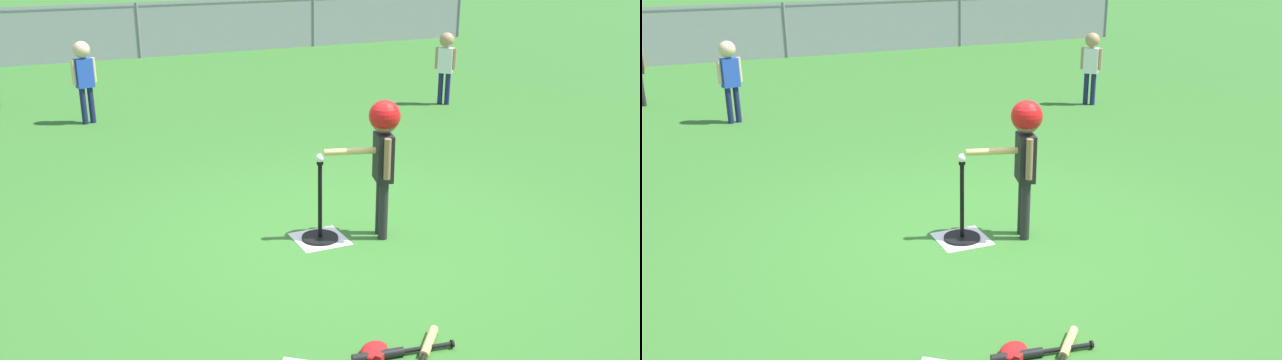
% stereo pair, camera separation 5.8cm
% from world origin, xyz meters
% --- Properties ---
extents(ground_plane, '(60.00, 60.00, 0.00)m').
position_xyz_m(ground_plane, '(0.00, 0.00, 0.00)').
color(ground_plane, '#336B28').
extents(home_plate, '(0.44, 0.44, 0.01)m').
position_xyz_m(home_plate, '(-0.18, 0.11, 0.00)').
color(home_plate, white).
rests_on(home_plate, ground_plane).
extents(batting_tee, '(0.32, 0.32, 0.71)m').
position_xyz_m(batting_tee, '(-0.18, 0.11, 0.11)').
color(batting_tee, black).
rests_on(batting_tee, ground_plane).
extents(baseball_on_tee, '(0.07, 0.07, 0.07)m').
position_xyz_m(baseball_on_tee, '(-0.18, 0.11, 0.75)').
color(baseball_on_tee, white).
rests_on(baseball_on_tee, batting_tee).
extents(batter_child, '(0.63, 0.34, 1.23)m').
position_xyz_m(batter_child, '(0.34, -0.03, 0.87)').
color(batter_child, '#262626').
rests_on(batter_child, ground_plane).
extents(fielder_near_right, '(0.33, 0.23, 1.14)m').
position_xyz_m(fielder_near_right, '(-1.60, 5.00, 0.74)').
color(fielder_near_right, '#191E4C').
rests_on(fielder_near_right, ground_plane).
extents(fielder_deep_right, '(0.25, 0.25, 1.10)m').
position_xyz_m(fielder_deep_right, '(3.59, 4.01, 0.71)').
color(fielder_deep_right, '#191E4C').
rests_on(fielder_deep_right, ground_plane).
extents(spare_bat_wood, '(0.49, 0.52, 0.06)m').
position_xyz_m(spare_bat_wood, '(-0.24, -1.75, 0.03)').
color(spare_bat_wood, '#DBB266').
rests_on(spare_bat_wood, ground_plane).
extents(spare_bat_black, '(0.68, 0.15, 0.06)m').
position_xyz_m(spare_bat_black, '(-0.50, -1.72, 0.03)').
color(spare_bat_black, black).
rests_on(spare_bat_black, ground_plane).
extents(glove_tossed_aside, '(0.27, 0.26, 0.07)m').
position_xyz_m(glove_tossed_aside, '(-0.57, -1.66, 0.04)').
color(glove_tossed_aside, '#B21919').
rests_on(glove_tossed_aside, ground_plane).
extents(outfield_fence, '(16.06, 0.06, 1.15)m').
position_xyz_m(outfield_fence, '(0.00, 10.16, 0.62)').
color(outfield_fence, slate).
rests_on(outfield_fence, ground_plane).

